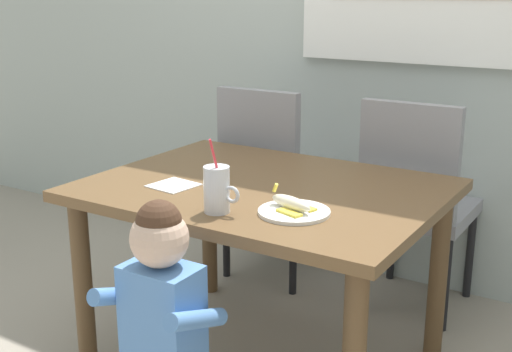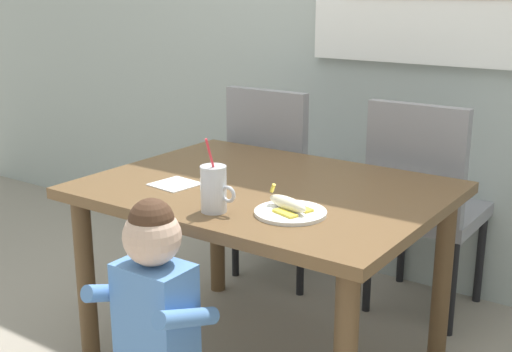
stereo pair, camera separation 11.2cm
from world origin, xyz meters
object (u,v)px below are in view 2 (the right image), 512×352
(dining_chair_left, at_px, (279,173))
(milk_cup, at_px, (214,191))
(snack_plate, at_px, (291,213))
(peeled_banana, at_px, (288,204))
(dining_table, at_px, (266,210))
(dining_chair_right, at_px, (423,198))
(paper_napkin, at_px, (175,184))
(toddler_standing, at_px, (155,300))

(dining_chair_left, bearing_deg, milk_cup, 111.92)
(snack_plate, height_order, peeled_banana, peeled_banana)
(dining_table, height_order, milk_cup, milk_cup)
(dining_chair_right, relative_size, peeled_banana, 5.48)
(peeled_banana, bearing_deg, dining_chair_right, 84.18)
(milk_cup, relative_size, paper_napkin, 1.65)
(peeled_banana, xyz_separation_m, paper_napkin, (-0.51, 0.04, -0.03))
(dining_table, distance_m, milk_cup, 0.38)
(dining_chair_right, xyz_separation_m, toddler_standing, (-0.29, -1.35, -0.02))
(dining_chair_left, xyz_separation_m, peeled_banana, (0.61, -0.90, 0.21))
(toddler_standing, bearing_deg, dining_table, 93.47)
(snack_plate, bearing_deg, paper_napkin, 175.85)
(peeled_banana, bearing_deg, paper_napkin, 176.01)
(dining_table, height_order, toddler_standing, toddler_standing)
(paper_napkin, bearing_deg, peeled_banana, -3.99)
(paper_napkin, bearing_deg, snack_plate, -4.15)
(peeled_banana, relative_size, paper_napkin, 1.17)
(dining_chair_right, bearing_deg, peeled_banana, 84.18)
(dining_table, bearing_deg, paper_napkin, -145.54)
(dining_table, xyz_separation_m, paper_napkin, (-0.27, -0.19, 0.10))
(dining_chair_left, bearing_deg, dining_chair_right, -177.57)
(toddler_standing, relative_size, paper_napkin, 5.59)
(dining_chair_left, relative_size, peeled_banana, 5.48)
(snack_plate, xyz_separation_m, peeled_banana, (-0.01, 0.00, 0.03))
(milk_cup, distance_m, snack_plate, 0.25)
(dining_chair_right, distance_m, paper_napkin, 1.09)
(toddler_standing, xyz_separation_m, milk_cup, (-0.01, 0.30, 0.26))
(dining_table, bearing_deg, toddler_standing, -86.53)
(toddler_standing, relative_size, snack_plate, 3.64)
(dining_chair_left, height_order, milk_cup, milk_cup)
(snack_plate, distance_m, paper_napkin, 0.52)
(dining_chair_right, bearing_deg, dining_chair_left, 2.43)
(dining_table, relative_size, milk_cup, 5.04)
(toddler_standing, distance_m, peeled_banana, 0.51)
(dining_table, xyz_separation_m, snack_plate, (0.25, -0.22, 0.10))
(dining_table, relative_size, toddler_standing, 1.49)
(dining_chair_right, xyz_separation_m, snack_plate, (-0.08, -0.93, 0.18))
(dining_table, height_order, snack_plate, snack_plate)
(milk_cup, xyz_separation_m, paper_napkin, (-0.30, 0.15, -0.06))
(toddler_standing, distance_m, paper_napkin, 0.58)
(toddler_standing, bearing_deg, dining_chair_right, 77.77)
(dining_chair_left, height_order, toddler_standing, dining_chair_left)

